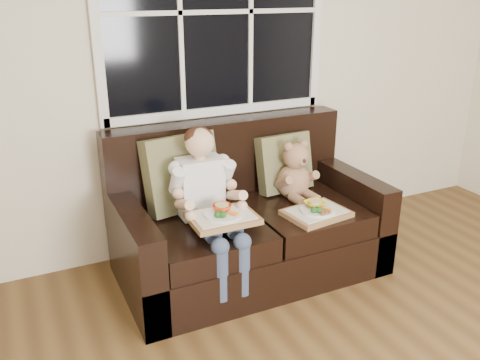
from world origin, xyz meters
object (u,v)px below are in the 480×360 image
loveseat (246,225)px  teddy_bear (295,174)px  child (207,192)px  tray_left (223,216)px  tray_right (316,212)px

loveseat → teddy_bear: bearing=0.9°
child → tray_left: bearing=-85.1°
tray_left → tray_right: size_ratio=0.93×
tray_left → tray_right: bearing=0.4°
tray_left → child: bearing=95.7°
loveseat → tray_right: bearing=-44.0°
teddy_bear → tray_right: teddy_bear is taller
tray_right → tray_left: bearing=172.2°
tray_left → tray_right: (0.64, -0.00, -0.09)m
loveseat → tray_left: 0.52m
tray_right → loveseat: bearing=128.6°
child → teddy_bear: 0.71m
teddy_bear → child: bearing=-172.7°
loveseat → child: (-0.32, -0.12, 0.34)m
teddy_bear → loveseat: bearing=178.0°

